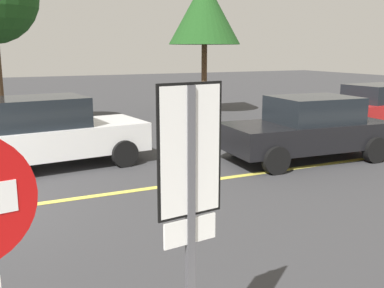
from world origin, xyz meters
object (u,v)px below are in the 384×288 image
car_black_near_curb (308,128)px  car_white_far_lane (44,133)px  car_red_approaching (375,106)px  speed_limit_sign (190,186)px  tree_left_verge (205,12)px

car_black_near_curb → car_white_far_lane: 6.40m
car_white_far_lane → car_red_approaching: size_ratio=1.03×
speed_limit_sign → tree_left_verge: 16.28m
speed_limit_sign → car_white_far_lane: size_ratio=0.53×
tree_left_verge → car_red_approaching: bearing=-56.6°
speed_limit_sign → car_red_approaching: 14.12m
speed_limit_sign → car_black_near_curb: size_ratio=0.59×
speed_limit_sign → car_red_approaching: size_ratio=0.55×
car_black_near_curb → car_red_approaching: 5.74m
car_red_approaching → tree_left_verge: 7.69m
car_black_near_curb → car_white_far_lane: (-6.08, 2.00, 0.03)m
car_black_near_curb → tree_left_verge: size_ratio=0.77×
car_black_near_curb → speed_limit_sign: bearing=-135.6°
speed_limit_sign → car_black_near_curb: 8.56m
car_white_far_lane → tree_left_verge: tree_left_verge is taller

